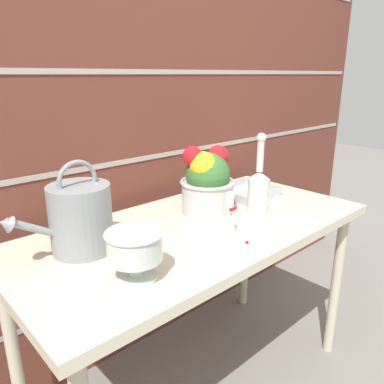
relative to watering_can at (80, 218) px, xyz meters
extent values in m
cube|color=brown|center=(0.41, 0.34, 0.25)|extent=(3.60, 0.08, 2.20)
cube|color=#A8A399|center=(0.41, 0.30, -0.51)|extent=(3.53, 0.00, 0.02)
cube|color=#A8A399|center=(0.41, 0.30, 0.07)|extent=(3.53, 0.00, 0.02)
cube|color=#A8A399|center=(0.41, 0.30, 0.43)|extent=(3.53, 0.00, 0.02)
cube|color=beige|center=(0.41, -0.10, -0.13)|extent=(1.36, 0.65, 0.04)
cylinder|color=beige|center=(1.03, -0.36, -0.50)|extent=(0.04, 0.04, 0.70)
cylinder|color=beige|center=(-0.21, 0.17, -0.50)|extent=(0.04, 0.04, 0.70)
cylinder|color=beige|center=(1.03, 0.17, -0.50)|extent=(0.04, 0.04, 0.70)
cylinder|color=gray|center=(0.00, 0.00, 0.00)|extent=(0.19, 0.19, 0.21)
cylinder|color=gray|center=(-0.14, 0.00, 0.01)|extent=(0.14, 0.02, 0.09)
cone|color=gray|center=(-0.21, 0.00, 0.04)|extent=(0.05, 0.05, 0.06)
torus|color=gray|center=(0.00, 0.00, 0.12)|extent=(0.13, 0.01, 0.13)
cylinder|color=silver|center=(0.02, -0.26, -0.10)|extent=(0.11, 0.11, 0.01)
cylinder|color=silver|center=(0.02, -0.26, -0.07)|extent=(0.04, 0.04, 0.05)
sphere|color=silver|center=(0.02, -0.26, -0.07)|extent=(0.05, 0.05, 0.05)
cylinder|color=silver|center=(0.02, -0.26, -0.01)|extent=(0.15, 0.15, 0.07)
torus|color=silver|center=(0.02, -0.26, 0.02)|extent=(0.16, 0.16, 0.01)
cylinder|color=#BCBCC1|center=(0.53, -0.02, -0.05)|extent=(0.20, 0.20, 0.13)
torus|color=#BCBCC1|center=(0.53, -0.02, 0.02)|extent=(0.22, 0.22, 0.01)
sphere|color=#387033|center=(0.53, -0.02, 0.05)|extent=(0.17, 0.17, 0.17)
sphere|color=yellow|center=(0.49, -0.04, 0.09)|extent=(0.10, 0.10, 0.10)
sphere|color=red|center=(0.47, 0.00, 0.12)|extent=(0.08, 0.08, 0.08)
sphere|color=red|center=(0.58, -0.03, 0.11)|extent=(0.09, 0.09, 0.09)
cylinder|color=silver|center=(0.67, -0.17, -0.04)|extent=(0.08, 0.08, 0.14)
cone|color=silver|center=(0.67, -0.17, 0.05)|extent=(0.08, 0.08, 0.03)
cylinder|color=silver|center=(0.67, -0.17, 0.12)|extent=(0.03, 0.03, 0.12)
sphere|color=silver|center=(0.67, -0.17, 0.19)|extent=(0.04, 0.04, 0.04)
cone|color=white|center=(0.41, -0.25, -0.05)|extent=(0.06, 0.06, 0.11)
cylinder|color=white|center=(0.41, -0.25, 0.02)|extent=(0.03, 0.03, 0.04)
sphere|color=white|center=(0.41, -0.25, 0.04)|extent=(0.03, 0.03, 0.03)
cube|color=red|center=(0.41, -0.26, 0.00)|extent=(0.03, 0.01, 0.01)
cube|color=#B7B7BC|center=(0.82, 0.01, -0.11)|extent=(0.24, 0.22, 0.01)
cube|color=#B7B7BC|center=(0.82, -0.10, -0.09)|extent=(0.24, 0.01, 0.04)
cube|color=#B7B7BC|center=(0.82, 0.12, -0.09)|extent=(0.24, 0.01, 0.04)
cube|color=#B7B7BC|center=(0.70, 0.01, -0.09)|extent=(0.01, 0.22, 0.04)
cube|color=#B7B7BC|center=(0.93, 0.01, -0.09)|extent=(0.01, 0.22, 0.04)
sphere|color=red|center=(0.42, -0.32, -0.11)|extent=(0.01, 0.01, 0.01)
camera|label=1|loc=(-0.47, -1.02, 0.42)|focal=35.00mm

